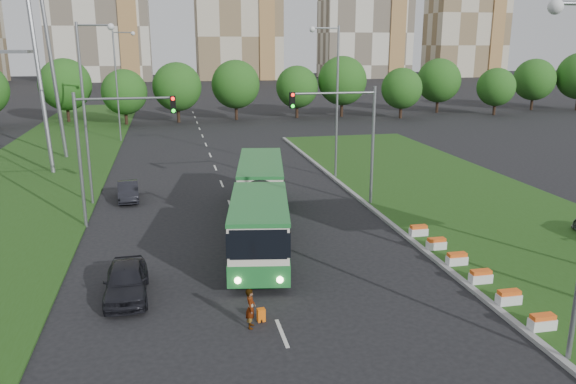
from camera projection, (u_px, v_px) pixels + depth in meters
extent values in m
plane|color=black|center=(318.00, 267.00, 27.63)|extent=(360.00, 360.00, 0.00)
cube|color=#214614|center=(473.00, 206.00, 37.78)|extent=(14.00, 60.00, 0.15)
cube|color=gray|center=(376.00, 212.00, 36.39)|extent=(0.30, 60.00, 0.18)
cube|color=#214614|center=(37.00, 173.00, 47.64)|extent=(12.00, 110.00, 0.10)
cylinder|color=gray|center=(373.00, 147.00, 37.34)|extent=(0.20, 0.20, 8.00)
cylinder|color=gray|center=(334.00, 93.00, 35.87)|extent=(5.50, 0.14, 0.14)
cube|color=black|center=(292.00, 100.00, 35.42)|extent=(0.32, 0.32, 1.00)
cylinder|color=gray|center=(80.00, 162.00, 32.71)|extent=(0.20, 0.20, 8.00)
cylinder|color=gray|center=(124.00, 99.00, 32.33)|extent=(5.50, 0.14, 0.14)
cube|color=black|center=(173.00, 104.00, 32.99)|extent=(0.32, 0.32, 1.00)
cube|color=beige|center=(365.00, 1.00, 174.43)|extent=(27.00, 15.00, 47.00)
cube|color=#BEB399|center=(467.00, 14.00, 182.35)|extent=(24.00, 14.00, 40.00)
cube|color=beige|center=(274.00, 229.00, 27.56)|extent=(2.67, 7.37, 2.88)
cube|color=beige|center=(247.00, 183.00, 36.50)|extent=(2.67, 8.97, 2.88)
cylinder|color=black|center=(260.00, 206.00, 31.67)|extent=(2.67, 1.34, 2.67)
cube|color=#1E6C2E|center=(274.00, 247.00, 27.81)|extent=(2.76, 7.43, 1.01)
cube|color=#1E6C2E|center=(248.00, 197.00, 36.75)|extent=(2.76, 9.03, 1.01)
cube|color=black|center=(274.00, 219.00, 27.44)|extent=(2.76, 7.43, 1.12)
cube|color=black|center=(247.00, 176.00, 36.38)|extent=(2.76, 9.03, 1.12)
imported|color=black|center=(126.00, 281.00, 24.23)|extent=(1.87, 4.50, 1.52)
imported|color=black|center=(128.00, 191.00, 39.32)|extent=(1.64, 4.02, 1.30)
imported|color=gray|center=(251.00, 308.00, 21.61)|extent=(0.50, 0.66, 1.62)
cube|color=orange|center=(261.00, 315.00, 22.24)|extent=(0.31, 0.26, 0.53)
cylinder|color=black|center=(262.00, 321.00, 22.16)|extent=(0.04, 0.12, 0.12)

